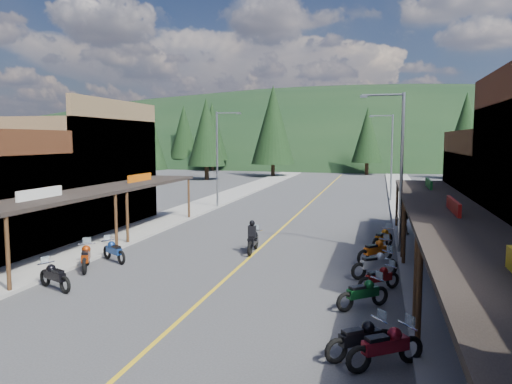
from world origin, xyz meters
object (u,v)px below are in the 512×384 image
Objects in this scene: shop_west_3 at (69,173)px; bike_east_11 at (383,237)px; streetlight_3 at (390,153)px; pine_10 at (206,132)px; bike_east_9 at (375,263)px; streetlight_2 at (399,165)px; bike_west_9 at (114,250)px; pedestrian_east_a at (458,293)px; bike_east_7 at (363,292)px; pine_0 at (111,135)px; rider_on_bike at (253,239)px; pine_2 at (273,125)px; bike_east_6 at (360,337)px; bike_west_7 at (55,275)px; bike_east_10 at (375,250)px; streetlight_1 at (219,155)px; bike_east_5 at (386,344)px; pine_1 at (212,131)px; pine_8 at (149,138)px; pedestrian_east_b at (403,220)px; pine_7 at (184,132)px; pine_3 at (367,135)px; pine_4 at (466,129)px; bike_west_8 at (86,256)px; bike_east_8 at (379,277)px.

bike_east_11 is (20.09, -2.19, -2.90)m from shop_west_3.
streetlight_3 is 0.69× the size of pine_10.
streetlight_2 is at bearing 131.10° from bike_east_9.
bike_west_9 is 15.18m from pedestrian_east_a.
streetlight_3 is at bearing 137.27° from bike_east_7.
streetlight_2 is 1.00× the size of streetlight_3.
pedestrian_east_a is at bearing -52.57° from pine_0.
bike_west_9 is at bearing -152.99° from rider_on_bike.
bike_east_6 is at bearing -75.96° from pine_2.
rider_on_bike is at bearing -10.84° from bike_west_7.
bike_east_10 is at bearing -150.20° from pedestrian_east_a.
streetlight_1 is 3.64× the size of bike_east_5.
streetlight_1 is 3.50× the size of rider_on_bike.
bike_west_9 is at bearing -74.90° from pine_1.
pedestrian_east_b is at bearing -42.57° from pine_8.
rider_on_bike is 1.37× the size of pedestrian_east_b.
shop_west_3 reaches higher than pedestrian_east_b.
bike_east_5 is 0.99× the size of bike_east_9.
shop_west_3 is 21.49m from bike_east_9.
pine_7 is 5.46× the size of rider_on_bike.
bike_west_7 is at bearing -142.72° from bike_east_5.
pine_7 reaches higher than pedestrian_east_b.
bike_west_7 is at bearing -87.38° from streetlight_1.
bike_west_9 is at bearing -126.19° from bike_east_9.
pine_8 is at bearing -111.80° from pine_10.
pine_3 is 5.32× the size of bike_east_6.
streetlight_2 is at bearing -90.00° from streetlight_3.
streetlight_1 is at bearing 177.74° from bike_east_9.
streetlight_2 reaches higher than bike_east_7.
pine_1 is 43.17m from pine_4.
pine_1 reaches higher than bike_east_9.
pedestrian_east_a is at bearing -39.31° from bike_west_8.
rider_on_bike reaches higher than bike_west_9.
bike_east_9 is (29.96, -66.67, -6.60)m from pine_1.
shop_west_3 is 58.27m from pine_4.
pine_7 is 7.50× the size of pedestrian_east_b.
pedestrian_east_b reaches higher than bike_west_9.
pine_3 is 59.83m from rider_on_bike.
pedestrian_east_b is at bearing -86.27° from pine_3.
streetlight_2 is at bearing -28.68° from bike_west_7.
pine_0 is 5.02× the size of bike_east_10.
pine_0 is 80.00m from pedestrian_east_a.
pine_10 is at bearing 161.37° from bike_east_10.
pine_8 is 53.51m from bike_east_5.
bike_west_9 is (18.04, -66.83, -6.66)m from pine_1.
pine_3 is 5.01× the size of bike_east_5.
pine_2 is 52.06m from bike_east_11.
streetlight_2 is at bearing -48.99° from pine_0.
pedestrian_east_a is (1.56, -31.38, -3.49)m from streetlight_3.
bike_east_8 is at bearing -101.47° from pine_4.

